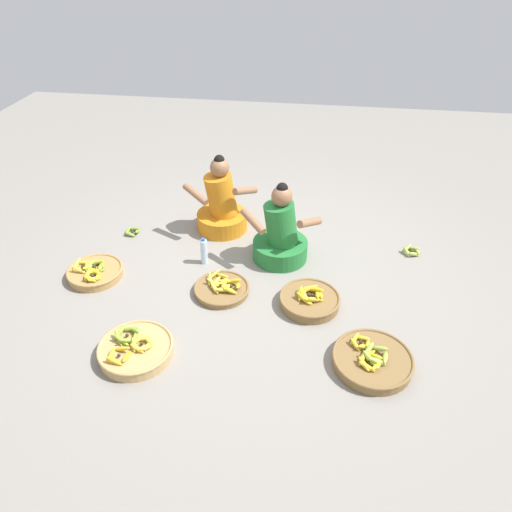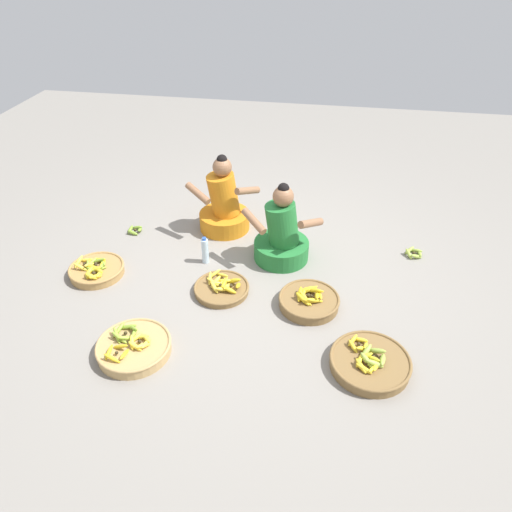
{
  "view_description": "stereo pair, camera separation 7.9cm",
  "coord_description": "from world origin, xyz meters",
  "views": [
    {
      "loc": [
        0.47,
        -3.4,
        2.65
      ],
      "look_at": [
        0.0,
        -0.2,
        0.35
      ],
      "focal_mm": 33.16,
      "sensor_mm": 36.0,
      "label": 1
    },
    {
      "loc": [
        0.55,
        -3.39,
        2.65
      ],
      "look_at": [
        0.0,
        -0.2,
        0.35
      ],
      "focal_mm": 33.16,
      "sensor_mm": 36.0,
      "label": 2
    }
  ],
  "objects": [
    {
      "name": "ground_plane",
      "position": [
        0.0,
        0.0,
        0.0
      ],
      "size": [
        10.0,
        10.0,
        0.0
      ],
      "primitive_type": "plane",
      "color": "gray"
    },
    {
      "name": "banana_basket_front_left",
      "position": [
        0.96,
        -0.95,
        0.05
      ],
      "size": [
        0.59,
        0.59,
        0.16
      ],
      "color": "brown",
      "rests_on": "ground"
    },
    {
      "name": "vendor_woman_front",
      "position": [
        0.16,
        0.3,
        0.25
      ],
      "size": [
        0.76,
        0.52,
        0.79
      ],
      "color": "#237233",
      "rests_on": "ground"
    },
    {
      "name": "loose_bananas_near_bicycle",
      "position": [
        -1.4,
        0.5,
        0.03
      ],
      "size": [
        0.15,
        0.15,
        0.08
      ],
      "color": "olive",
      "rests_on": "ground"
    },
    {
      "name": "loose_bananas_near_vendor",
      "position": [
        1.42,
        0.55,
        0.03
      ],
      "size": [
        0.19,
        0.19,
        0.08
      ],
      "color": "#9EB747",
      "rests_on": "ground"
    },
    {
      "name": "banana_basket_front_center",
      "position": [
        -0.29,
        -0.3,
        0.04
      ],
      "size": [
        0.48,
        0.48,
        0.14
      ],
      "color": "brown",
      "rests_on": "ground"
    },
    {
      "name": "water_bottle",
      "position": [
        -0.54,
        0.11,
        0.13
      ],
      "size": [
        0.07,
        0.07,
        0.27
      ],
      "color": "silver",
      "rests_on": "ground"
    },
    {
      "name": "vendor_woman_behind",
      "position": [
        -0.49,
        0.73,
        0.27
      ],
      "size": [
        0.73,
        0.55,
        0.82
      ],
      "color": "orange",
      "rests_on": "ground"
    },
    {
      "name": "banana_basket_mid_right",
      "position": [
        0.48,
        -0.35,
        0.06
      ],
      "size": [
        0.51,
        0.51,
        0.17
      ],
      "color": "brown",
      "rests_on": "ground"
    },
    {
      "name": "banana_basket_back_right",
      "position": [
        -1.47,
        -0.25,
        0.05
      ],
      "size": [
        0.5,
        0.5,
        0.15
      ],
      "color": "#A87F47",
      "rests_on": "ground"
    },
    {
      "name": "banana_basket_front_right",
      "position": [
        -0.77,
        -1.1,
        0.06
      ],
      "size": [
        0.56,
        0.56,
        0.16
      ],
      "color": "tan",
      "rests_on": "ground"
    }
  ]
}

